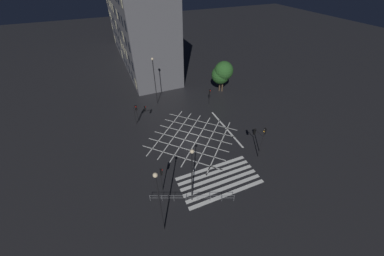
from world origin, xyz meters
name	(u,v)px	position (x,y,z in m)	size (l,w,h in m)	color
ground_plane	(192,138)	(0.00, 0.00, 0.00)	(200.00, 200.00, 0.00)	black
road_markings	(208,158)	(0.35, -5.05, 0.00)	(15.47, 19.25, 0.01)	silver
office_building	(135,10)	(-0.01, 35.42, 12.60)	(10.06, 38.17, 25.20)	slate
traffic_light_nw_cross	(136,110)	(-6.96, 7.52, 2.43)	(0.36, 0.39, 3.39)	black
traffic_light_se_cross	(257,137)	(7.11, -6.48, 2.85)	(0.36, 2.08, 3.91)	black
traffic_light_se_main	(264,136)	(7.78, -6.89, 3.25)	(0.39, 0.36, 4.57)	black
traffic_light_ne_cross	(210,94)	(6.96, 7.83, 2.36)	(0.36, 0.39, 3.30)	black
traffic_light_sw_main	(161,176)	(-7.07, -7.71, 2.80)	(0.39, 0.36, 3.92)	black
traffic_light_nw_main	(141,111)	(-6.27, 7.10, 2.38)	(2.10, 0.36, 3.27)	black
street_lamp_east	(192,170)	(-4.32, -10.26, 5.28)	(0.43, 0.43, 8.15)	black
street_lamp_west	(159,198)	(-8.39, -12.39, 5.71)	(0.42, 0.42, 9.01)	black
street_lamp_far	(154,75)	(-2.25, 12.25, 5.85)	(0.44, 0.44, 9.07)	black
street_tree_near	(224,71)	(11.86, 11.63, 4.59)	(3.81, 3.81, 6.51)	brown
street_tree_far	(221,75)	(11.46, 12.08, 3.60)	(3.73, 3.73, 5.47)	brown
pedestrian_railing	(192,197)	(-4.39, -10.42, 0.67)	(9.05, 3.84, 1.05)	gray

